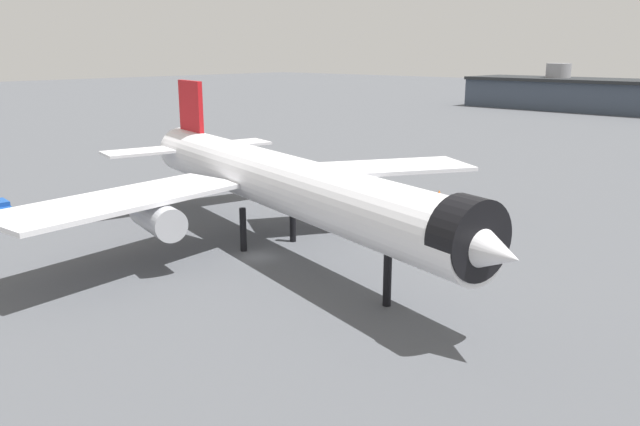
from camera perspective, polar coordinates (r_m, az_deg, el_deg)
name	(u,v)px	position (r m, az deg, el deg)	size (l,w,h in m)	color
ground	(258,257)	(71.25, -5.65, -3.95)	(900.00, 900.00, 0.00)	#4C4F54
airliner_near_gate	(279,182)	(70.84, -3.76, 2.77)	(65.70, 58.84, 18.39)	white
service_truck_front	(0,212)	(93.99, -26.89, 0.07)	(5.73, 3.11, 3.00)	black
baggage_tug_wing	(326,179)	(108.84, 0.57, 3.09)	(3.53, 2.68, 1.85)	black
traffic_cone_near_nose	(439,192)	(103.93, 10.71, 1.90)	(0.46, 0.46, 0.57)	#F2600C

